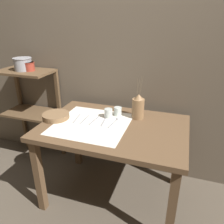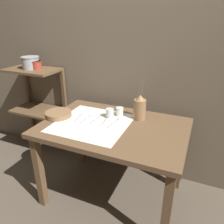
% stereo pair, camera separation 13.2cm
% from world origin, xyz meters
% --- Properties ---
extents(ground_plane, '(12.00, 12.00, 0.00)m').
position_xyz_m(ground_plane, '(0.00, 0.00, 0.00)').
color(ground_plane, brown).
extents(stone_wall_back, '(7.00, 0.06, 2.40)m').
position_xyz_m(stone_wall_back, '(0.00, 0.52, 1.20)').
color(stone_wall_back, brown).
rests_on(stone_wall_back, ground_plane).
extents(wooden_table, '(1.19, 0.81, 0.74)m').
position_xyz_m(wooden_table, '(0.00, 0.00, 0.64)').
color(wooden_table, brown).
rests_on(wooden_table, ground_plane).
extents(wooden_shelf_unit, '(0.57, 0.34, 1.06)m').
position_xyz_m(wooden_shelf_unit, '(-1.06, 0.33, 0.75)').
color(wooden_shelf_unit, brown).
rests_on(wooden_shelf_unit, ground_plane).
extents(linen_cloth, '(0.60, 0.60, 0.00)m').
position_xyz_m(linen_cloth, '(-0.18, -0.03, 0.74)').
color(linen_cloth, silver).
rests_on(linen_cloth, wooden_table).
extents(pitcher_with_flowers, '(0.11, 0.11, 0.38)m').
position_xyz_m(pitcher_with_flowers, '(0.16, 0.21, 0.84)').
color(pitcher_with_flowers, olive).
rests_on(pitcher_with_flowers, wooden_table).
extents(wooden_bowl, '(0.23, 0.23, 0.05)m').
position_xyz_m(wooden_bowl, '(-0.52, -0.03, 0.76)').
color(wooden_bowl, brown).
rests_on(wooden_bowl, wooden_table).
extents(glass_tumbler_near, '(0.07, 0.07, 0.08)m').
position_xyz_m(glass_tumbler_near, '(-0.09, 0.13, 0.78)').
color(glass_tumbler_near, '#B7C1BC').
rests_on(glass_tumbler_near, wooden_table).
extents(glass_tumbler_far, '(0.07, 0.07, 0.08)m').
position_xyz_m(glass_tumbler_far, '(-0.02, 0.20, 0.78)').
color(glass_tumbler_far, '#B7C1BC').
rests_on(glass_tumbler_far, wooden_table).
extents(fork_outer, '(0.03, 0.18, 0.00)m').
position_xyz_m(fork_outer, '(-0.34, 0.02, 0.74)').
color(fork_outer, '#939399').
rests_on(fork_outer, wooden_table).
extents(fork_inner, '(0.02, 0.18, 0.00)m').
position_xyz_m(fork_inner, '(-0.27, 0.02, 0.74)').
color(fork_inner, '#939399').
rests_on(fork_inner, wooden_table).
extents(knife_center, '(0.03, 0.18, 0.00)m').
position_xyz_m(knife_center, '(-0.18, 0.03, 0.74)').
color(knife_center, '#939399').
rests_on(knife_center, wooden_table).
extents(spoon_inner, '(0.04, 0.19, 0.02)m').
position_xyz_m(spoon_inner, '(-0.11, 0.09, 0.74)').
color(spoon_inner, '#939399').
rests_on(spoon_inner, wooden_table).
extents(spoon_outer, '(0.04, 0.19, 0.02)m').
position_xyz_m(spoon_outer, '(-0.00, 0.08, 0.74)').
color(spoon_outer, '#939399').
rests_on(spoon_outer, wooden_table).
extents(metal_pot_large, '(0.19, 0.19, 0.13)m').
position_xyz_m(metal_pot_large, '(-1.06, 0.30, 1.12)').
color(metal_pot_large, '#939399').
rests_on(metal_pot_large, wooden_shelf_unit).
extents(metal_pot_small, '(0.11, 0.11, 0.09)m').
position_xyz_m(metal_pot_small, '(-0.99, 0.30, 1.10)').
color(metal_pot_small, '#9E3828').
rests_on(metal_pot_small, wooden_shelf_unit).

